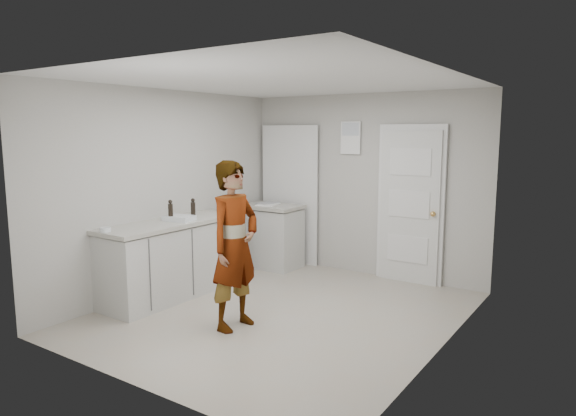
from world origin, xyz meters
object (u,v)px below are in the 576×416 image
Objects in this scene: egg_bowl at (105,230)px; baking_dish at (179,218)px; person at (235,245)px; oil_cruet_a at (193,208)px; spice_jar at (224,211)px; oil_cruet_b at (171,211)px; cake_mix_box at (222,204)px.

baking_dish is at bearing 81.27° from egg_bowl.
oil_cruet_a is at bearing 62.86° from person.
person is 4.48× the size of baking_dish.
person is 1.61m from spice_jar.
oil_cruet_a is 0.33m from baking_dish.
person reaches higher than egg_bowl.
person reaches higher than baking_dish.
oil_cruet_b is at bearing -88.56° from oil_cruet_a.
person is at bearing -19.44° from baking_dish.
spice_jar is 1.67m from egg_bowl.
cake_mix_box is at bearing 93.95° from baking_dish.
cake_mix_box is at bearing 88.64° from oil_cruet_a.
oil_cruet_b is 0.14m from baking_dish.
person is 1.30m from baking_dish.
person is 14.50× the size of egg_bowl.
spice_jar is at bearing 47.19° from person.
oil_cruet_a is 0.90× the size of oil_cruet_b.
oil_cruet_b is at bearing -127.79° from baking_dish.
cake_mix_box is at bearing 47.84° from person.
person reaches higher than oil_cruet_a.
egg_bowl is (-0.09, -1.78, -0.08)m from cake_mix_box.
oil_cruet_b reaches higher than oil_cruet_a.
person is 7.30× the size of oil_cruet_a.
oil_cruet_a is at bearing -111.95° from spice_jar.
person is at bearing -45.51° from spice_jar.
person is at bearing -29.84° from oil_cruet_a.
person reaches higher than spice_jar.
oil_cruet_b is (-1.28, 0.35, 0.20)m from person.
cake_mix_box is 0.78× the size of oil_cruet_b.
person is 6.60× the size of oil_cruet_b.
oil_cruet_a reaches higher than spice_jar.
egg_bowl is (-0.24, -1.65, -0.01)m from spice_jar.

